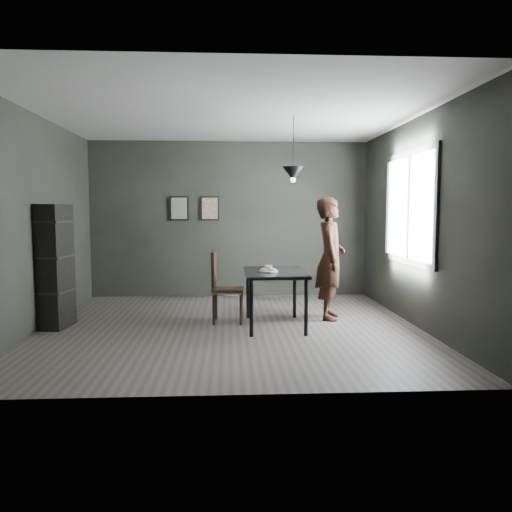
{
  "coord_description": "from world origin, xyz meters",
  "views": [
    {
      "loc": [
        -0.02,
        -6.59,
        1.55
      ],
      "look_at": [
        0.35,
        0.05,
        0.95
      ],
      "focal_mm": 35.0,
      "sensor_mm": 36.0,
      "label": 1
    }
  ],
  "objects": [
    {
      "name": "white_plate",
      "position": [
        0.51,
        -0.09,
        0.76
      ],
      "size": [
        0.23,
        0.23,
        0.01
      ],
      "primitive_type": "cylinder",
      "color": "white",
      "rests_on": "cafe_table"
    },
    {
      "name": "framed_print_right",
      "position": [
        -0.35,
        2.47,
        1.6
      ],
      "size": [
        0.34,
        0.04,
        0.44
      ],
      "color": "black",
      "rests_on": "ground"
    },
    {
      "name": "pendant_lamp",
      "position": [
        0.85,
        0.1,
        2.05
      ],
      "size": [
        0.28,
        0.28,
        0.86
      ],
      "color": "black",
      "rests_on": "ground"
    },
    {
      "name": "framed_print_left",
      "position": [
        -0.9,
        2.47,
        1.6
      ],
      "size": [
        0.34,
        0.04,
        0.44
      ],
      "color": "black",
      "rests_on": "ground"
    },
    {
      "name": "ground",
      "position": [
        0.0,
        0.0,
        0.0
      ],
      "size": [
        5.0,
        5.0,
        0.0
      ],
      "primitive_type": "plane",
      "color": "#34302D",
      "rests_on": "ground"
    },
    {
      "name": "donut_pile",
      "position": [
        0.51,
        -0.09,
        0.79
      ],
      "size": [
        0.2,
        0.14,
        0.08
      ],
      "rotation": [
        0.0,
        0.0,
        -0.06
      ],
      "color": "beige",
      "rests_on": "white_plate"
    },
    {
      "name": "back_wall",
      "position": [
        0.0,
        2.5,
        1.4
      ],
      "size": [
        5.0,
        0.1,
        2.8
      ],
      "primitive_type": "cube",
      "color": "black",
      "rests_on": "ground"
    },
    {
      "name": "cafe_table",
      "position": [
        0.6,
        0.0,
        0.67
      ],
      "size": [
        0.8,
        1.2,
        0.75
      ],
      "color": "black",
      "rests_on": "ground"
    },
    {
      "name": "woman",
      "position": [
        1.44,
        0.45,
        0.87
      ],
      "size": [
        0.54,
        0.71,
        1.75
      ],
      "primitive_type": "imported",
      "rotation": [
        0.0,
        0.0,
        1.36
      ],
      "color": "black",
      "rests_on": "ground"
    },
    {
      "name": "shelf_unit",
      "position": [
        -2.32,
        0.12,
        0.82
      ],
      "size": [
        0.37,
        0.58,
        1.64
      ],
      "primitive_type": "cube",
      "rotation": [
        0.0,
        0.0,
        -0.12
      ],
      "color": "black",
      "rests_on": "ground"
    },
    {
      "name": "window_assembly",
      "position": [
        2.47,
        0.2,
        1.6
      ],
      "size": [
        0.04,
        1.96,
        1.56
      ],
      "color": "white",
      "rests_on": "ground"
    },
    {
      "name": "ceiling",
      "position": [
        0.0,
        0.0,
        2.8
      ],
      "size": [
        5.0,
        5.0,
        0.02
      ],
      "color": "silver",
      "rests_on": "ground"
    },
    {
      "name": "wood_chair",
      "position": [
        -0.12,
        0.29,
        0.57
      ],
      "size": [
        0.46,
        0.46,
        0.99
      ],
      "rotation": [
        0.0,
        0.0,
        -0.06
      ],
      "color": "black",
      "rests_on": "ground"
    }
  ]
}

